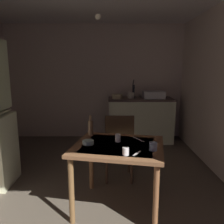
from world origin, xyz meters
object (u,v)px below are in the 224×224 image
(mixing_bowl_counter, at_px, (117,96))
(serving_bowl_wide, at_px, (88,142))
(sink_basin, at_px, (153,95))
(glass_bottle, at_px, (91,128))
(mug_tall, at_px, (126,151))
(chair_far_side, at_px, (119,146))
(hand_pump, at_px, (134,90))
(dining_table, at_px, (118,154))

(mixing_bowl_counter, bearing_deg, serving_bowl_wide, -99.30)
(sink_basin, bearing_deg, glass_bottle, -118.74)
(sink_basin, xyz_separation_m, mug_tall, (-0.76, -2.73, -0.22))
(sink_basin, xyz_separation_m, glass_bottle, (-1.15, -2.09, -0.16))
(sink_basin, xyz_separation_m, serving_bowl_wide, (-1.15, -2.41, -0.24))
(serving_bowl_wide, height_order, glass_bottle, glass_bottle)
(sink_basin, height_order, serving_bowl_wide, sink_basin)
(mixing_bowl_counter, relative_size, chair_far_side, 0.23)
(glass_bottle, bearing_deg, hand_pump, 71.16)
(dining_table, relative_size, serving_bowl_wide, 8.88)
(hand_pump, distance_m, chair_far_side, 1.97)
(mixing_bowl_counter, bearing_deg, chair_far_side, -90.87)
(mixing_bowl_counter, bearing_deg, mug_tall, -89.95)
(sink_basin, bearing_deg, serving_bowl_wide, -115.49)
(sink_basin, relative_size, glass_bottle, 1.74)
(sink_basin, xyz_separation_m, mixing_bowl_counter, (-0.76, -0.05, -0.03))
(glass_bottle, bearing_deg, sink_basin, 61.26)
(mixing_bowl_counter, relative_size, mug_tall, 2.84)
(glass_bottle, bearing_deg, serving_bowl_wide, -90.33)
(mixing_bowl_counter, height_order, chair_far_side, mixing_bowl_counter)
(chair_far_side, bearing_deg, glass_bottle, -139.85)
(mixing_bowl_counter, bearing_deg, sink_basin, 3.75)
(hand_pump, relative_size, chair_far_side, 0.41)
(sink_basin, height_order, dining_table, sink_basin)
(dining_table, bearing_deg, chair_far_side, 87.40)
(sink_basin, height_order, chair_far_side, sink_basin)
(sink_basin, xyz_separation_m, chair_far_side, (-0.79, -1.79, -0.51))
(serving_bowl_wide, bearing_deg, glass_bottle, 89.67)
(hand_pump, distance_m, mixing_bowl_counter, 0.38)
(hand_pump, xyz_separation_m, chair_far_side, (-0.37, -1.84, -0.60))
(chair_far_side, height_order, glass_bottle, glass_bottle)
(mixing_bowl_counter, distance_m, mug_tall, 2.69)
(glass_bottle, bearing_deg, mixing_bowl_counter, 79.33)
(hand_pump, bearing_deg, mixing_bowl_counter, -164.56)
(mixing_bowl_counter, xyz_separation_m, chair_far_side, (-0.03, -1.74, -0.48))
(mug_tall, bearing_deg, hand_pump, 82.98)
(glass_bottle, bearing_deg, dining_table, -45.85)
(hand_pump, relative_size, serving_bowl_wide, 3.15)
(mixing_bowl_counter, distance_m, dining_table, 2.40)
(mixing_bowl_counter, bearing_deg, glass_bottle, -100.67)
(chair_far_side, relative_size, mug_tall, 12.50)
(mixing_bowl_counter, height_order, dining_table, mixing_bowl_counter)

